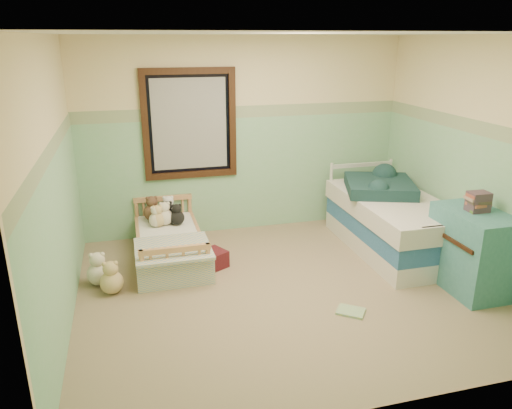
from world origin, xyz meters
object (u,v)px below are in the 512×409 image
object	(u,v)px
plush_floor_cream	(99,274)
red_pillow	(212,259)
plush_floor_tan	(112,282)
floor_book	(351,311)
twin_bed_frame	(391,241)
dresser	(472,251)
toddler_bed_frame	(170,251)

from	to	relation	value
plush_floor_cream	red_pillow	bearing A→B (deg)	4.37
plush_floor_tan	floor_book	xyz separation A→B (m)	(2.18, -0.97, -0.11)
twin_bed_frame	red_pillow	world-z (taller)	twin_bed_frame
red_pillow	twin_bed_frame	bearing A→B (deg)	-2.09
plush_floor_tan	twin_bed_frame	bearing A→B (deg)	4.15
plush_floor_cream	dresser	world-z (taller)	dresser
plush_floor_cream	toddler_bed_frame	bearing A→B (deg)	29.88
red_pillow	plush_floor_cream	bearing A→B (deg)	-175.63
toddler_bed_frame	red_pillow	xyz separation A→B (m)	(0.43, -0.36, 0.00)
toddler_bed_frame	plush_floor_cream	distance (m)	0.90
plush_floor_cream	twin_bed_frame	world-z (taller)	plush_floor_cream
plush_floor_tan	twin_bed_frame	world-z (taller)	plush_floor_tan
floor_book	dresser	bearing A→B (deg)	43.37
floor_book	plush_floor_cream	bearing A→B (deg)	-169.92
twin_bed_frame	dresser	distance (m)	1.15
plush_floor_cream	red_pillow	size ratio (longest dim) A/B	0.79
plush_floor_cream	dresser	distance (m)	3.86
dresser	red_pillow	distance (m)	2.76
plush_floor_tan	floor_book	size ratio (longest dim) A/B	0.94
toddler_bed_frame	plush_floor_cream	bearing A→B (deg)	-150.12
red_pillow	floor_book	bearing A→B (deg)	-49.48
dresser	red_pillow	bearing A→B (deg)	155.18
red_pillow	dresser	bearing A→B (deg)	-24.82
plush_floor_cream	dresser	size ratio (longest dim) A/B	0.29
plush_floor_tan	twin_bed_frame	distance (m)	3.29
plush_floor_cream	twin_bed_frame	bearing A→B (deg)	0.20
red_pillow	floor_book	world-z (taller)	red_pillow
plush_floor_tan	toddler_bed_frame	bearing A→B (deg)	46.17
plush_floor_cream	red_pillow	world-z (taller)	plush_floor_cream
toddler_bed_frame	plush_floor_tan	xyz separation A→B (m)	(-0.65, -0.67, 0.02)
twin_bed_frame	floor_book	distance (m)	1.64
plush_floor_cream	floor_book	distance (m)	2.61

